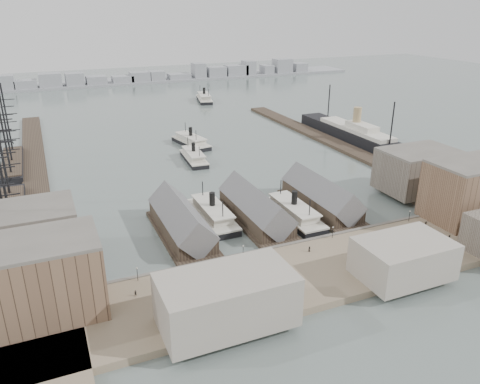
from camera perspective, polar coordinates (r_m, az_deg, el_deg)
name	(u,v)px	position (r m, az deg, el deg)	size (l,w,h in m)	color
ground	(278,243)	(146.51, 4.68, -6.22)	(900.00, 900.00, 0.00)	#525F5B
quay	(312,272)	(131.12, 8.82, -9.59)	(180.00, 30.00, 2.00)	#796851
seawall	(286,247)	(141.97, 5.68, -6.72)	(180.00, 1.20, 2.30)	#59544C
west_wharf	(35,171)	(224.14, -23.75, 2.34)	(10.00, 220.00, 1.60)	#2D231C
east_wharf	(329,141)	(256.14, 10.82, 6.14)	(10.00, 180.00, 1.60)	#2D231C
ferry_shed_west	(181,222)	(149.72, -7.18, -3.69)	(14.00, 42.00, 12.60)	#2D231C
ferry_shed_center	(255,209)	(157.98, 1.89, -2.10)	(14.00, 42.00, 12.60)	#2D231C
ferry_shed_east	(321,197)	(169.86, 9.86, -0.65)	(14.00, 42.00, 12.60)	#2D231C
warehouse_west_front	(29,282)	(117.14, -24.37, -9.94)	(32.00, 18.00, 18.00)	brown
warehouse_west_back	(29,234)	(144.71, -24.37, -4.65)	(26.00, 20.00, 14.00)	#60564C
warehouse_east_front	(473,191)	(173.08, 26.50, 0.15)	(30.00, 18.00, 19.00)	brown
warehouse_east_back	(418,171)	(192.12, 20.87, 2.44)	(28.00, 20.00, 15.00)	#60564C
street_bldg_center	(403,258)	(131.11, 19.29, -7.64)	(24.00, 16.00, 10.00)	gray
street_bldg_west	(227,299)	(106.66, -1.64, -12.97)	(30.00, 16.00, 12.00)	gray
lamp_post_far_w	(137,272)	(125.50, -12.43, -9.45)	(0.44, 0.44, 3.92)	black
lamp_post_near_w	(243,249)	(132.91, 0.39, -6.98)	(0.44, 0.44, 3.92)	black
lamp_post_near_e	(333,230)	(146.22, 11.25, -4.59)	(0.44, 0.44, 3.92)	black
lamp_post_far_e	(410,214)	(163.99, 19.98, -2.53)	(0.44, 0.44, 3.92)	black
far_shore	(106,80)	(456.19, -15.99, 12.97)	(500.00, 40.00, 15.72)	gray
ferry_docked_west	(213,213)	(159.96, -3.37, -2.63)	(9.12, 30.39, 10.85)	black
ferry_docked_east	(294,212)	(161.67, 6.57, -2.46)	(9.19, 30.64, 10.94)	black
ferry_open_near	(194,157)	(221.47, -5.66, 4.32)	(9.82, 27.14, 9.52)	black
ferry_open_mid	(191,141)	(246.96, -6.01, 6.21)	(13.95, 29.80, 10.24)	black
ferry_open_far	(204,98)	(362.23, -4.38, 11.36)	(15.41, 31.89, 10.94)	black
sailing_ship_near	(9,222)	(169.96, -26.36, -3.34)	(9.81, 67.58, 40.33)	black
sailing_ship_mid	(13,163)	(233.64, -25.99, 3.18)	(8.67, 50.09, 35.64)	black
ocean_steamer	(356,134)	(260.31, 13.92, 6.86)	(12.61, 92.15, 18.43)	black
tram	(461,218)	(169.59, 25.34, -2.87)	(3.68, 10.54, 3.67)	black
horse_cart_left	(173,280)	(123.79, -8.22, -10.63)	(4.52, 4.00, 1.65)	black
horse_cart_center	(285,272)	(126.74, 5.55, -9.67)	(4.94, 2.45, 1.53)	black
horse_cart_right	(376,253)	(140.59, 16.24, -7.12)	(4.55, 1.54, 1.48)	black
pedestrian_0	(136,293)	(120.60, -12.61, -11.95)	(0.60, 0.44, 1.64)	black
pedestrian_1	(175,301)	(116.03, -7.94, -13.08)	(0.81, 0.63, 1.67)	black
pedestrian_2	(221,262)	(130.55, -2.30, -8.53)	(1.07, 0.61, 1.65)	black
pedestrian_3	(299,286)	(121.35, 7.15, -11.28)	(1.02, 0.42, 1.74)	black
pedestrian_4	(309,249)	(138.34, 8.45, -6.89)	(0.81, 0.52, 1.65)	black
pedestrian_5	(353,258)	(135.91, 13.57, -7.85)	(0.63, 0.46, 1.73)	black
pedestrian_6	(366,243)	(145.01, 15.11, -5.99)	(0.89, 0.69, 1.82)	black
pedestrian_7	(419,246)	(148.30, 20.97, -6.13)	(1.10, 0.63, 1.70)	black
pedestrian_8	(426,224)	(163.43, 21.72, -3.59)	(0.99, 0.41, 1.68)	black
pedestrian_9	(449,237)	(156.79, 24.15, -5.07)	(0.85, 0.55, 1.74)	black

